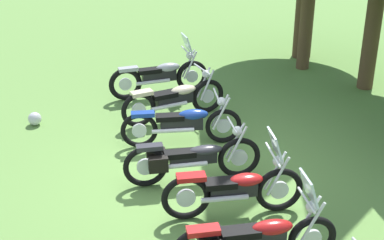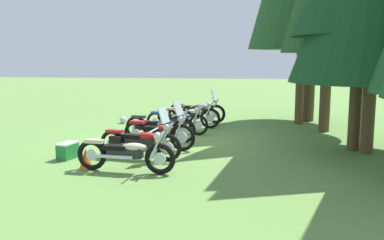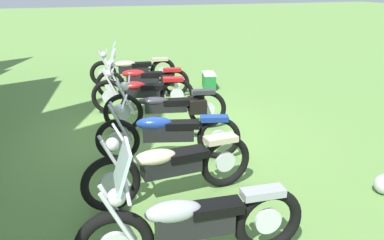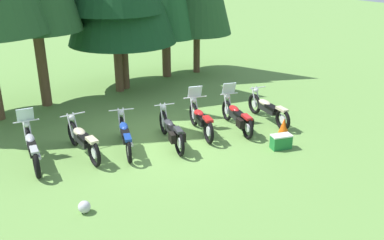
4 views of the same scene
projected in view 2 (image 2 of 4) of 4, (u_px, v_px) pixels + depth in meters
name	position (u px, v px, depth m)	size (l,w,h in m)	color
ground_plane	(167.00, 140.00, 13.03)	(80.00, 80.00, 0.00)	#608C42
motorcycle_0	(197.00, 111.00, 16.48)	(0.68, 2.33, 1.39)	black
motorcycle_1	(189.00, 116.00, 15.21)	(0.72, 2.33, 1.03)	black
motorcycle_2	(177.00, 120.00, 14.13)	(0.88, 2.26, 1.01)	black
motorcycle_3	(158.00, 126.00, 12.90)	(0.80, 2.34, 1.03)	black
motorcycle_4	(159.00, 132.00, 11.72)	(0.82, 2.18, 1.39)	black
motorcycle_5	(138.00, 141.00, 10.60)	(0.83, 2.27, 1.36)	black
motorcycle_6	(126.00, 153.00, 9.33)	(0.61, 2.36, 1.01)	black
picnic_cooler	(68.00, 151.00, 10.62)	(0.64, 0.43, 0.42)	#1E7233
traffic_cone	(86.00, 158.00, 9.68)	(0.32, 0.32, 0.48)	#EA590F
dropped_helmet	(123.00, 120.00, 16.42)	(0.28, 0.28, 0.28)	silver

